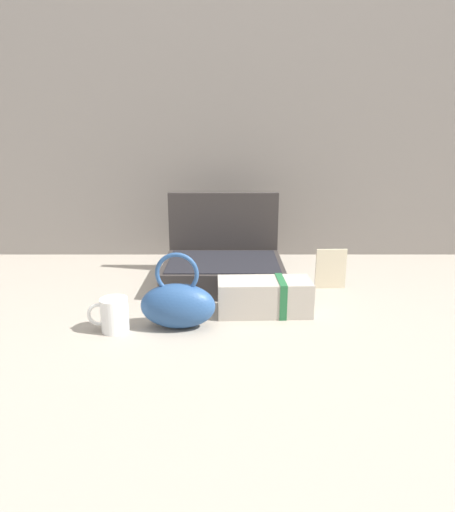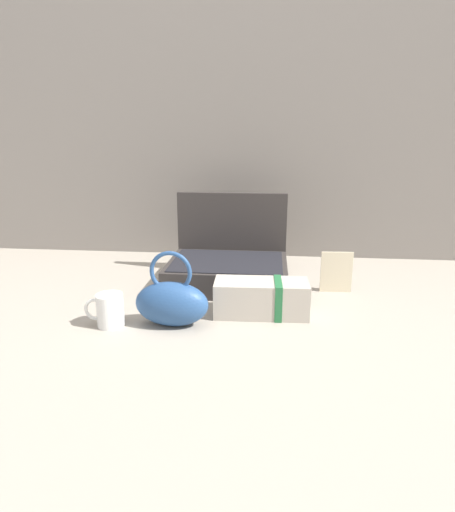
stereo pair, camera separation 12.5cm
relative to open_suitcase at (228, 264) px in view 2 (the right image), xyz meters
name	(u,v)px [view 2 (the right image)]	position (x,y,z in m)	size (l,w,h in m)	color
ground_plane	(235,304)	(0.04, -0.20, -0.06)	(6.00, 6.00, 0.00)	#9E9384
back_wall	(248,76)	(0.04, 0.38, 0.64)	(3.20, 0.06, 1.40)	gray
open_suitcase	(228,264)	(0.00, 0.00, 0.00)	(0.39, 0.32, 0.29)	#332D2B
teal_pouch_handbag	(172,302)	(-0.11, -0.36, 0.00)	(0.20, 0.10, 0.20)	#284C7F
cream_toiletry_bag	(262,298)	(0.12, -0.27, -0.02)	(0.26, 0.12, 0.10)	#B2A899
coffee_mug	(109,310)	(-0.28, -0.38, -0.02)	(0.11, 0.07, 0.09)	white
info_card_left	(336,272)	(0.35, -0.06, 0.00)	(0.10, 0.01, 0.13)	beige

